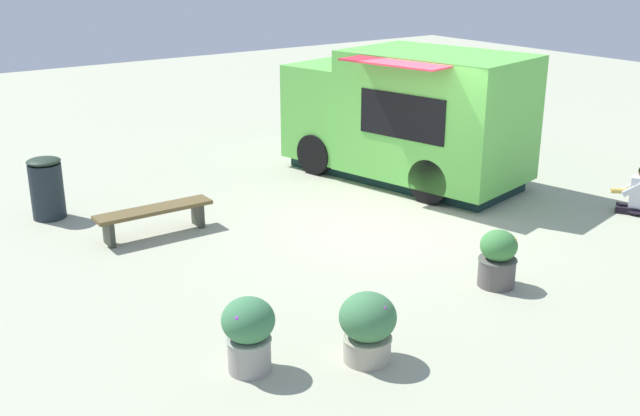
{
  "coord_description": "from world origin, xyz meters",
  "views": [
    {
      "loc": [
        -8.98,
        7.88,
        4.36
      ],
      "look_at": [
        -0.49,
        1.81,
        0.73
      ],
      "focal_mm": 42.47,
      "sensor_mm": 36.0,
      "label": 1
    }
  ],
  "objects_px": {
    "person_customer": "(639,195)",
    "planter_flowering_far": "(498,258)",
    "food_truck": "(408,118)",
    "plaza_bench": "(154,214)",
    "planter_flowering_near": "(249,332)",
    "planter_flowering_side": "(368,326)",
    "trash_bin": "(47,188)"
  },
  "relations": [
    {
      "from": "person_customer",
      "to": "plaza_bench",
      "type": "distance_m",
      "value": 8.14
    },
    {
      "from": "food_truck",
      "to": "planter_flowering_far",
      "type": "height_order",
      "value": "food_truck"
    },
    {
      "from": "person_customer",
      "to": "planter_flowering_far",
      "type": "bearing_deg",
      "value": 98.02
    },
    {
      "from": "planter_flowering_far",
      "to": "trash_bin",
      "type": "relative_size",
      "value": 0.75
    },
    {
      "from": "food_truck",
      "to": "planter_flowering_far",
      "type": "distance_m",
      "value": 5.1
    },
    {
      "from": "food_truck",
      "to": "planter_flowering_far",
      "type": "bearing_deg",
      "value": 152.27
    },
    {
      "from": "planter_flowering_near",
      "to": "planter_flowering_side",
      "type": "relative_size",
      "value": 1.06
    },
    {
      "from": "person_customer",
      "to": "planter_flowering_near",
      "type": "distance_m",
      "value": 8.04
    },
    {
      "from": "person_customer",
      "to": "planter_flowering_far",
      "type": "xyz_separation_m",
      "value": [
        -0.59,
        4.2,
        0.06
      ]
    },
    {
      "from": "planter_flowering_near",
      "to": "trash_bin",
      "type": "height_order",
      "value": "trash_bin"
    },
    {
      "from": "planter_flowering_side",
      "to": "trash_bin",
      "type": "relative_size",
      "value": 0.76
    },
    {
      "from": "planter_flowering_side",
      "to": "person_customer",
      "type": "bearing_deg",
      "value": -80.91
    },
    {
      "from": "food_truck",
      "to": "planter_flowering_near",
      "type": "relative_size",
      "value": 5.95
    },
    {
      "from": "planter_flowering_far",
      "to": "trash_bin",
      "type": "bearing_deg",
      "value": 33.18
    },
    {
      "from": "planter_flowering_far",
      "to": "plaza_bench",
      "type": "distance_m",
      "value": 5.35
    },
    {
      "from": "person_customer",
      "to": "planter_flowering_side",
      "type": "distance_m",
      "value": 6.94
    },
    {
      "from": "planter_flowering_near",
      "to": "plaza_bench",
      "type": "bearing_deg",
      "value": -10.97
    },
    {
      "from": "planter_flowering_near",
      "to": "planter_flowering_far",
      "type": "xyz_separation_m",
      "value": [
        -0.07,
        -3.82,
        -0.07
      ]
    },
    {
      "from": "plaza_bench",
      "to": "planter_flowering_side",
      "type": "bearing_deg",
      "value": -176.28
    },
    {
      "from": "food_truck",
      "to": "planter_flowering_side",
      "type": "bearing_deg",
      "value": 134.8
    },
    {
      "from": "food_truck",
      "to": "person_customer",
      "type": "xyz_separation_m",
      "value": [
        -3.86,
        -1.85,
        -0.88
      ]
    },
    {
      "from": "planter_flowering_side",
      "to": "trash_bin",
      "type": "bearing_deg",
      "value": 11.99
    },
    {
      "from": "planter_flowering_near",
      "to": "planter_flowering_side",
      "type": "xyz_separation_m",
      "value": [
        -0.57,
        -1.17,
        -0.04
      ]
    },
    {
      "from": "planter_flowering_side",
      "to": "trash_bin",
      "type": "xyz_separation_m",
      "value": [
        6.76,
        1.43,
        0.11
      ]
    },
    {
      "from": "plaza_bench",
      "to": "trash_bin",
      "type": "xyz_separation_m",
      "value": [
        1.81,
        1.11,
        0.18
      ]
    },
    {
      "from": "planter_flowering_near",
      "to": "plaza_bench",
      "type": "height_order",
      "value": "planter_flowering_near"
    },
    {
      "from": "food_truck",
      "to": "person_customer",
      "type": "height_order",
      "value": "food_truck"
    },
    {
      "from": "food_truck",
      "to": "trash_bin",
      "type": "xyz_separation_m",
      "value": [
        1.8,
        6.43,
        -0.68
      ]
    },
    {
      "from": "person_customer",
      "to": "planter_flowering_far",
      "type": "height_order",
      "value": "person_customer"
    },
    {
      "from": "food_truck",
      "to": "plaza_bench",
      "type": "bearing_deg",
      "value": 90.1
    },
    {
      "from": "planter_flowering_side",
      "to": "plaza_bench",
      "type": "relative_size",
      "value": 0.43
    },
    {
      "from": "person_customer",
      "to": "planter_flowering_far",
      "type": "relative_size",
      "value": 1.09
    }
  ]
}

